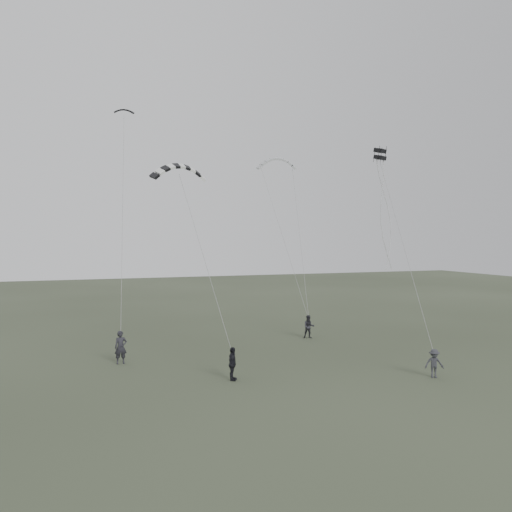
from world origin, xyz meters
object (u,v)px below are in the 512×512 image
object	(u,v)px
flyer_right	(309,327)
flyer_far	(434,363)
flyer_left	(121,347)
flyer_center	(232,364)
kite_pale_large	(277,159)
kite_dark_small	(124,110)
kite_striped	(179,166)
kite_box	(380,154)

from	to	relation	value
flyer_right	flyer_far	distance (m)	11.86
flyer_left	flyer_center	bearing A→B (deg)	-49.86
flyer_center	kite_pale_large	distance (m)	23.38
flyer_left	flyer_far	xyz separation A→B (m)	(15.45, -8.62, -0.21)
flyer_left	flyer_center	world-z (taller)	flyer_left
kite_dark_small	kite_striped	world-z (taller)	kite_dark_small
flyer_far	kite_striped	xyz separation A→B (m)	(-12.00, 8.25, 10.97)
flyer_center	kite_dark_small	xyz separation A→B (m)	(-4.33, 12.13, 15.66)
flyer_left	kite_striped	size ratio (longest dim) A/B	0.59
kite_dark_small	kite_pale_large	xyz separation A→B (m)	(13.52, 4.50, -2.04)
kite_dark_small	kite_box	xyz separation A→B (m)	(15.14, -9.15, -3.72)
flyer_left	kite_box	world-z (taller)	kite_box
flyer_center	kite_pale_large	size ratio (longest dim) A/B	0.50
flyer_far	kite_box	distance (m)	13.51
flyer_center	flyer_right	bearing A→B (deg)	-13.19
flyer_left	flyer_right	xyz separation A→B (m)	(13.75, 3.12, -0.12)
flyer_center	kite_box	distance (m)	16.38
kite_box	kite_dark_small	bearing A→B (deg)	123.73
kite_striped	kite_box	bearing A→B (deg)	-13.19
kite_dark_small	kite_striped	bearing A→B (deg)	-61.64
flyer_right	flyer_center	world-z (taller)	flyer_center
kite_dark_small	flyer_left	bearing A→B (deg)	-89.36
flyer_center	flyer_far	world-z (taller)	flyer_center
flyer_right	kite_dark_small	xyz separation A→B (m)	(-12.87, 3.51, 15.67)
flyer_left	flyer_far	world-z (taller)	flyer_left
kite_dark_small	flyer_right	bearing A→B (deg)	-7.07
flyer_right	flyer_far	size ratio (longest dim) A/B	1.12
kite_pale_large	kite_box	world-z (taller)	kite_pale_large
flyer_center	kite_striped	xyz separation A→B (m)	(-1.76, 5.13, 10.86)
kite_striped	kite_box	xyz separation A→B (m)	(12.57, -2.15, 1.07)
flyer_right	kite_dark_small	world-z (taller)	kite_dark_small
flyer_center	flyer_left	bearing A→B (deg)	74.90
flyer_left	kite_dark_small	xyz separation A→B (m)	(0.88, 6.62, 15.55)
flyer_right	kite_pale_large	distance (m)	15.82
kite_pale_large	kite_striped	world-z (taller)	kite_pale_large
flyer_center	kite_dark_small	bearing A→B (deg)	51.16
flyer_far	kite_dark_small	xyz separation A→B (m)	(-14.57, 15.25, 15.77)
kite_pale_large	flyer_center	bearing A→B (deg)	-103.35
kite_striped	flyer_right	bearing A→B (deg)	15.25
flyer_left	flyer_center	size ratio (longest dim) A/B	1.12
flyer_far	flyer_right	bearing A→B (deg)	121.40
kite_box	flyer_center	bearing A→B (deg)	170.28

